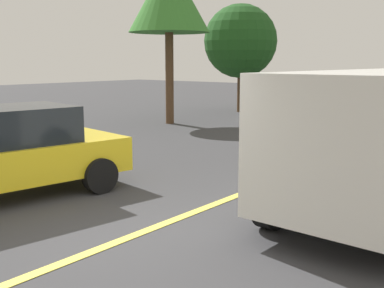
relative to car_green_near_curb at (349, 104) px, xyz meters
The scene contains 4 objects.
ground_plane 13.53m from the car_green_near_curb, behind, with size 80.00×80.00×0.00m, color #38383A.
lane_marking_centre 10.58m from the car_green_near_curb, 169.01° to the right, with size 28.00×0.16×0.01m, color #E0D14C.
car_green_near_curb is the anchor object (origin of this frame).
tree_centre_verge 6.45m from the car_green_near_curb, 75.75° to the left, with size 3.34×3.34×4.92m.
Camera 1 is at (-3.75, -4.49, 2.34)m, focal length 44.42 mm.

